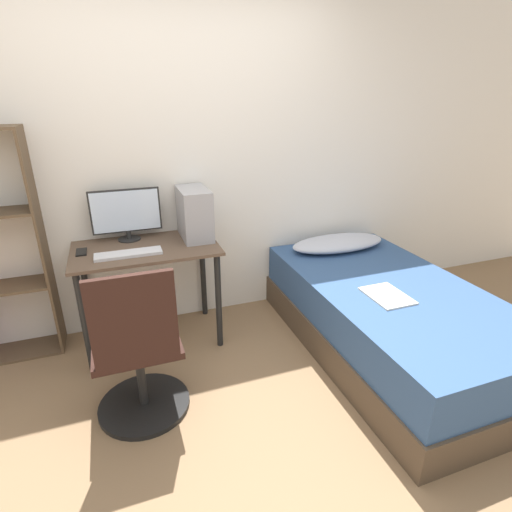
# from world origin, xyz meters

# --- Properties ---
(ground_plane) EXTENTS (14.00, 14.00, 0.00)m
(ground_plane) POSITION_xyz_m (0.00, 0.00, 0.00)
(ground_plane) COLOR #846647
(wall_back) EXTENTS (8.00, 0.05, 2.50)m
(wall_back) POSITION_xyz_m (0.00, 1.53, 1.25)
(wall_back) COLOR silver
(wall_back) RESTS_ON ground_plane
(desk) EXTENTS (1.00, 0.59, 0.76)m
(desk) POSITION_xyz_m (-0.26, 1.21, 0.63)
(desk) COLOR brown
(desk) RESTS_ON ground_plane
(office_chair) EXTENTS (0.54, 0.54, 0.97)m
(office_chair) POSITION_xyz_m (-0.41, 0.44, 0.38)
(office_chair) COLOR black
(office_chair) RESTS_ON ground_plane
(bed) EXTENTS (1.10, 2.01, 0.52)m
(bed) POSITION_xyz_m (1.32, 0.50, 0.26)
(bed) COLOR #4C3D2D
(bed) RESTS_ON ground_plane
(pillow) EXTENTS (0.84, 0.36, 0.11)m
(pillow) POSITION_xyz_m (1.32, 1.24, 0.57)
(pillow) COLOR #B2B7C6
(pillow) RESTS_ON bed
(magazine) EXTENTS (0.24, 0.32, 0.01)m
(magazine) POSITION_xyz_m (1.18, 0.38, 0.53)
(magazine) COLOR silver
(magazine) RESTS_ON bed
(monitor) EXTENTS (0.49, 0.16, 0.38)m
(monitor) POSITION_xyz_m (-0.36, 1.41, 0.96)
(monitor) COLOR black
(monitor) RESTS_ON desk
(keyboard) EXTENTS (0.43, 0.12, 0.02)m
(keyboard) POSITION_xyz_m (-0.38, 1.09, 0.77)
(keyboard) COLOR silver
(keyboard) RESTS_ON desk
(pc_tower) EXTENTS (0.20, 0.38, 0.37)m
(pc_tower) POSITION_xyz_m (0.12, 1.29, 0.94)
(pc_tower) COLOR #99999E
(pc_tower) RESTS_ON desk
(phone) EXTENTS (0.07, 0.14, 0.01)m
(phone) POSITION_xyz_m (-0.68, 1.24, 0.76)
(phone) COLOR black
(phone) RESTS_ON desk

